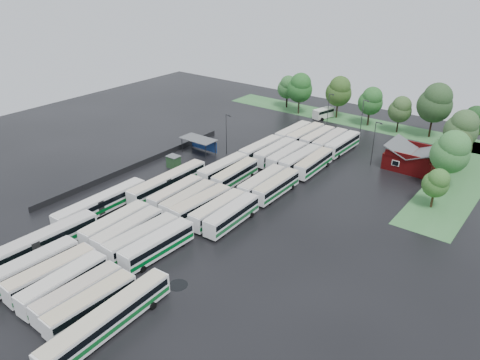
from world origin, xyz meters
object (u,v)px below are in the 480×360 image
Objects in this scene: artic_bus_east at (108,320)px; minibus at (323,113)px; brick_building at (412,160)px; artic_bus_west_a at (38,244)px.

minibus is at bearing 99.71° from artic_bus_east.
brick_building is 0.53× the size of artic_bus_west_a.
artic_bus_west_a reaches higher than artic_bus_east.
brick_building is at bearing 65.17° from artic_bus_west_a.
minibus is at bearing 148.58° from brick_building.
brick_building is 73.53m from artic_bus_west_a.
minibus is (-19.14, 88.50, -0.38)m from artic_bus_east.
artic_bus_east is 90.55m from minibus.
minibus is (1.97, 84.67, -0.43)m from artic_bus_west_a.
artic_bus_west_a is 21.45m from artic_bus_east.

